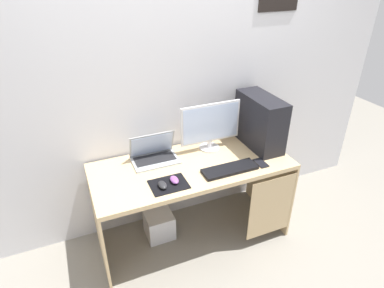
# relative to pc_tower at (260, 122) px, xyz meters

# --- Properties ---
(ground_plane) EXTENTS (8.00, 8.00, 0.00)m
(ground_plane) POSITION_rel_pc_tower_xyz_m (-0.63, -0.07, -0.94)
(ground_plane) COLOR gray
(wall_back) EXTENTS (4.00, 0.05, 2.60)m
(wall_back) POSITION_rel_pc_tower_xyz_m (-0.63, 0.30, 0.36)
(wall_back) COLOR silver
(wall_back) RESTS_ON ground_plane
(desk) EXTENTS (1.53, 0.66, 0.73)m
(desk) POSITION_rel_pc_tower_xyz_m (-0.62, -0.08, -0.36)
(desk) COLOR tan
(desk) RESTS_ON ground_plane
(pc_tower) EXTENTS (0.21, 0.48, 0.43)m
(pc_tower) POSITION_rel_pc_tower_xyz_m (0.00, 0.00, 0.00)
(pc_tower) COLOR black
(pc_tower) RESTS_ON desk
(monitor) EXTENTS (0.51, 0.17, 0.40)m
(monitor) POSITION_rel_pc_tower_xyz_m (-0.40, 0.09, -0.00)
(monitor) COLOR silver
(monitor) RESTS_ON desk
(laptop) EXTENTS (0.35, 0.23, 0.22)m
(laptop) POSITION_rel_pc_tower_xyz_m (-0.88, 0.11, -0.17)
(laptop) COLOR #9EA3A8
(laptop) RESTS_ON desk
(keyboard) EXTENTS (0.42, 0.14, 0.02)m
(keyboard) POSITION_rel_pc_tower_xyz_m (-0.41, -0.26, -0.20)
(keyboard) COLOR black
(keyboard) RESTS_ON desk
(mousepad) EXTENTS (0.26, 0.20, 0.00)m
(mousepad) POSITION_rel_pc_tower_xyz_m (-0.88, -0.25, -0.21)
(mousepad) COLOR black
(mousepad) RESTS_ON desk
(mouse_left) EXTENTS (0.06, 0.10, 0.03)m
(mouse_left) POSITION_rel_pc_tower_xyz_m (-0.84, -0.24, -0.19)
(mouse_left) COLOR #8C4C99
(mouse_left) RESTS_ON mousepad
(mouse_right) EXTENTS (0.06, 0.10, 0.03)m
(mouse_right) POSITION_rel_pc_tower_xyz_m (-0.93, -0.26, -0.19)
(mouse_right) COLOR #232326
(mouse_right) RESTS_ON mousepad
(cell_phone) EXTENTS (0.07, 0.13, 0.01)m
(cell_phone) POSITION_rel_pc_tower_xyz_m (-0.14, -0.27, -0.21)
(cell_phone) COLOR black
(cell_phone) RESTS_ON desk
(subwoofer) EXTENTS (0.23, 0.23, 0.23)m
(subwoofer) POSITION_rel_pc_tower_xyz_m (-0.90, 0.04, -0.83)
(subwoofer) COLOR silver
(subwoofer) RESTS_ON ground_plane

